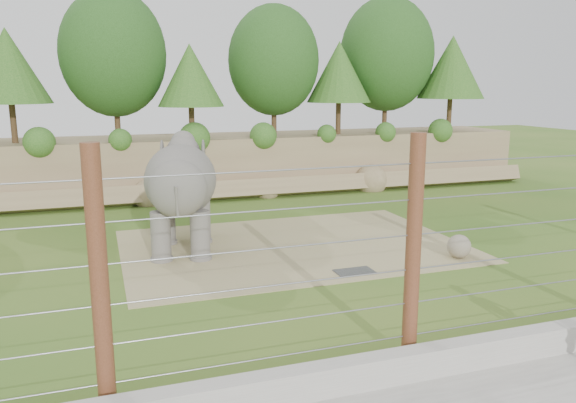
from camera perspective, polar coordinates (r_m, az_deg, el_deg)
name	(u,v)px	position (r m, az deg, el deg)	size (l,w,h in m)	color
ground	(314,280)	(14.13, 2.65, -7.93)	(90.00, 90.00, 0.00)	#36661D
back_embankment	(223,104)	(25.66, -6.58, 9.86)	(30.00, 5.52, 8.77)	#856D4E
dirt_patch	(293,246)	(16.97, 0.51, -4.51)	(10.00, 7.00, 0.02)	tan
drain_grate	(355,272)	(14.68, 6.78, -7.09)	(1.00, 0.60, 0.03)	#262628
elephant	(181,196)	(16.32, -10.80, 0.51)	(1.73, 4.05, 3.28)	#605B56
stone_ball	(459,246)	(16.40, 16.98, -4.37)	(0.66, 0.66, 0.66)	gray
retaining_wall	(424,362)	(9.93, 13.68, -15.53)	(26.00, 0.35, 0.50)	#A4A098
barrier_fence	(413,252)	(9.67, 12.60, -5.04)	(20.26, 0.26, 4.00)	#552C16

